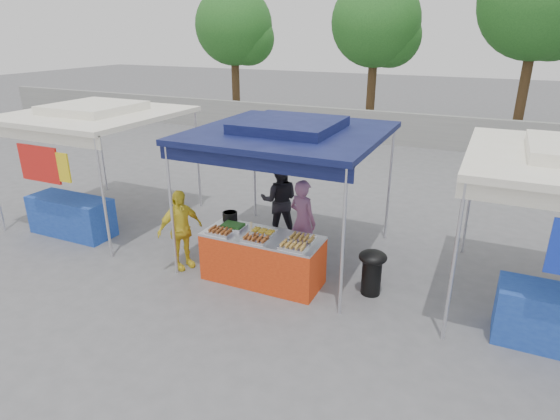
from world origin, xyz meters
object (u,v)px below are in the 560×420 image
at_px(cooking_pot, 230,216).
at_px(helper_man, 279,200).
at_px(wok_burner, 372,269).
at_px(customer_person, 180,230).
at_px(vendor_woman, 303,221).
at_px(vendor_table, 263,258).

height_order(cooking_pot, helper_man, helper_man).
height_order(wok_burner, helper_man, helper_man).
relative_size(wok_burner, customer_person, 0.52).
bearing_deg(cooking_pot, helper_man, 78.18).
relative_size(cooking_pot, wok_burner, 0.35).
bearing_deg(cooking_pot, customer_person, -145.36).
xyz_separation_m(wok_burner, vendor_woman, (-1.46, 0.62, 0.33)).
distance_m(cooking_pot, customer_person, 0.90).
height_order(cooking_pot, wok_burner, cooking_pot).
bearing_deg(vendor_woman, wok_burner, 176.27).
bearing_deg(cooking_pot, vendor_woman, 29.67).
height_order(vendor_table, helper_man, helper_man).
bearing_deg(vendor_table, cooking_pot, 157.27).
relative_size(vendor_table, wok_burner, 2.62).
bearing_deg(vendor_woman, customer_person, 50.89).
bearing_deg(customer_person, vendor_woman, -32.88).
height_order(cooking_pot, vendor_woman, vendor_woman).
bearing_deg(cooking_pot, wok_burner, 0.61).
distance_m(wok_burner, customer_person, 3.37).
bearing_deg(vendor_woman, cooking_pot, 48.88).
height_order(wok_burner, customer_person, customer_person).
bearing_deg(wok_burner, cooking_pot, 170.92).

